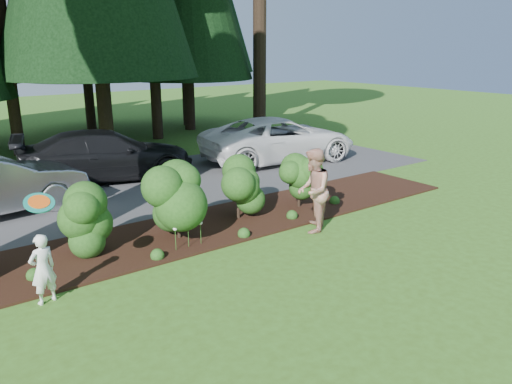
{
  "coord_description": "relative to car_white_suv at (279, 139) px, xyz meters",
  "views": [
    {
      "loc": [
        -4.98,
        -6.3,
        4.12
      ],
      "look_at": [
        0.75,
        1.42,
        1.3
      ],
      "focal_mm": 35.0,
      "sensor_mm": 36.0,
      "label": 1
    }
  ],
  "objects": [
    {
      "name": "adult",
      "position": [
        -3.95,
        -6.08,
        0.13
      ],
      "size": [
        1.19,
        1.17,
        1.93
      ],
      "primitive_type": "imported",
      "rotation": [
        0.0,
        0.0,
        3.88
      ],
      "color": "#AD3417",
      "rests_on": "ground"
    },
    {
      "name": "driveway",
      "position": [
        -6.49,
        -0.24,
        -0.82
      ],
      "size": [
        22.0,
        6.0,
        0.03
      ],
      "primitive_type": "cube",
      "color": "#38383A",
      "rests_on": "ground"
    },
    {
      "name": "mulch_bed",
      "position": [
        -6.49,
        -4.49,
        -0.81
      ],
      "size": [
        16.0,
        2.5,
        0.05
      ],
      "primitive_type": "cube",
      "color": "black",
      "rests_on": "ground"
    },
    {
      "name": "child",
      "position": [
        -9.82,
        -5.94,
        -0.23
      ],
      "size": [
        0.5,
        0.39,
        1.21
      ],
      "primitive_type": "imported",
      "rotation": [
        0.0,
        0.0,
        3.39
      ],
      "color": "white",
      "rests_on": "ground"
    },
    {
      "name": "car_dark_suv",
      "position": [
        -6.07,
        1.15,
        -0.02
      ],
      "size": [
        5.77,
        3.41,
        1.57
      ],
      "primitive_type": "imported",
      "rotation": [
        0.0,
        0.0,
        1.33
      ],
      "color": "black",
      "rests_on": "driveway"
    },
    {
      "name": "car_white_suv",
      "position": [
        0.0,
        0.0,
        0.0
      ],
      "size": [
        6.11,
        3.48,
        1.61
      ],
      "primitive_type": "imported",
      "rotation": [
        0.0,
        0.0,
        1.42
      ],
      "color": "silver",
      "rests_on": "driveway"
    },
    {
      "name": "shrub_row",
      "position": [
        -5.72,
        -4.6,
        -0.02
      ],
      "size": [
        6.53,
        1.6,
        1.61
      ],
      "color": "#204916",
      "rests_on": "ground"
    },
    {
      "name": "ground",
      "position": [
        -6.49,
        -7.74,
        -0.83
      ],
      "size": [
        80.0,
        80.0,
        0.0
      ],
      "primitive_type": "plane",
      "color": "#395D1A",
      "rests_on": "ground"
    },
    {
      "name": "lily_cluster",
      "position": [
        -6.79,
        -5.34,
        -0.34
      ],
      "size": [
        0.69,
        0.09,
        0.57
      ],
      "color": "#204916",
      "rests_on": "ground"
    },
    {
      "name": "frisbee",
      "position": [
        -9.76,
        -6.01,
        0.92
      ],
      "size": [
        0.47,
        0.43,
        0.23
      ],
      "color": "#177F70",
      "rests_on": "ground"
    }
  ]
}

